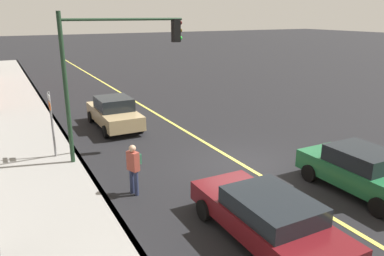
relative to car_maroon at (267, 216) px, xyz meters
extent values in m
plane|color=black|center=(4.52, -2.39, -0.69)|extent=(200.00, 200.00, 0.00)
cube|color=gray|center=(4.52, 4.56, -0.62)|extent=(80.00, 3.08, 0.15)
cube|color=slate|center=(4.52, 3.10, -0.62)|extent=(80.00, 0.16, 0.15)
cube|color=#D8CC4C|center=(4.52, -2.39, -0.68)|extent=(80.00, 0.16, 0.01)
cube|color=#591116|center=(0.05, 0.00, -0.12)|extent=(4.78, 1.85, 0.55)
cube|color=black|center=(-0.15, 0.00, 0.39)|extent=(2.29, 1.70, 0.45)
cylinder|color=black|center=(1.63, 0.90, -0.39)|extent=(0.60, 0.22, 0.60)
cylinder|color=black|center=(1.63, -0.90, -0.39)|extent=(0.60, 0.22, 0.60)
cylinder|color=black|center=(-1.52, -0.90, -0.39)|extent=(0.60, 0.22, 0.60)
cube|color=#1E6038|center=(0.78, -4.45, -0.06)|extent=(4.13, 1.74, 0.66)
cube|color=black|center=(0.80, -4.45, 0.53)|extent=(1.95, 1.60, 0.52)
cylinder|color=black|center=(-0.58, -3.61, -0.39)|extent=(0.60, 0.22, 0.60)
cylinder|color=black|center=(2.14, -5.30, -0.39)|extent=(0.60, 0.22, 0.60)
cylinder|color=black|center=(2.14, -3.61, -0.39)|extent=(0.60, 0.22, 0.60)
cube|color=tan|center=(11.64, 0.54, -0.06)|extent=(4.51, 1.77, 0.67)
cube|color=black|center=(11.56, 0.54, 0.59)|extent=(1.91, 1.63, 0.61)
cylinder|color=black|center=(13.13, 1.40, -0.39)|extent=(0.60, 0.22, 0.60)
cylinder|color=black|center=(13.13, -0.33, -0.39)|extent=(0.60, 0.22, 0.60)
cylinder|color=black|center=(10.15, 1.40, -0.39)|extent=(0.60, 0.22, 0.60)
cylinder|color=black|center=(10.15, -0.33, -0.39)|extent=(0.60, 0.22, 0.60)
cylinder|color=#262D4C|center=(3.95, 2.10, -0.27)|extent=(0.18, 0.18, 0.84)
cylinder|color=#262D4C|center=(4.15, 2.18, -0.27)|extent=(0.18, 0.18, 0.84)
cube|color=#993F33|center=(4.05, 2.14, 0.46)|extent=(0.45, 0.34, 0.63)
sphere|color=tan|center=(4.05, 2.14, 0.88)|extent=(0.23, 0.23, 0.23)
cube|color=#26593F|center=(4.11, 1.98, 0.49)|extent=(0.30, 0.24, 0.34)
cylinder|color=#1E3823|center=(7.45, 3.42, 2.17)|extent=(0.16, 0.16, 5.71)
cylinder|color=#1E3823|center=(7.45, 1.07, 4.72)|extent=(0.10, 4.71, 0.10)
cube|color=black|center=(7.45, -1.04, 4.27)|extent=(0.28, 0.30, 0.90)
sphere|color=#360605|center=(7.45, -1.22, 4.57)|extent=(0.18, 0.18, 0.18)
sphere|color=#392905|center=(7.45, -1.22, 4.27)|extent=(0.18, 0.18, 0.18)
sphere|color=green|center=(7.45, -1.22, 3.97)|extent=(0.18, 0.18, 0.18)
cylinder|color=slate|center=(8.37, 3.92, 0.70)|extent=(0.08, 0.08, 2.78)
cube|color=white|center=(8.37, 3.94, 1.88)|extent=(0.60, 0.02, 0.20)
cube|color=#DB5919|center=(8.37, 3.94, 1.53)|extent=(0.44, 0.02, 0.28)
camera|label=1|loc=(-6.53, 5.60, 4.93)|focal=34.93mm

